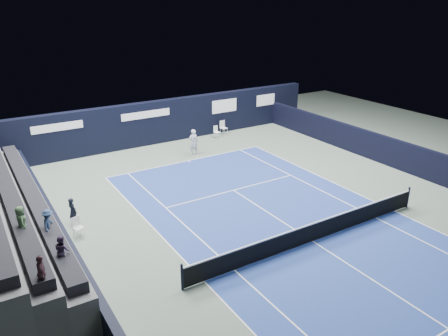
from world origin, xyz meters
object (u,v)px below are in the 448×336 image
object	(u,v)px
folding_chair_back_b	(223,126)
line_judge_chair	(77,226)
tennis_net	(314,231)
tennis_player	(193,142)
folding_chair_back_a	(216,130)

from	to	relation	value
folding_chair_back_b	line_judge_chair	distance (m)	16.91
tennis_net	tennis_player	size ratio (longest dim) A/B	7.34
line_judge_chair	tennis_player	bearing A→B (deg)	20.25
tennis_net	folding_chair_back_b	bearing A→B (deg)	71.99
tennis_player	folding_chair_back_a	bearing A→B (deg)	37.20
folding_chair_back_a	line_judge_chair	bearing A→B (deg)	-153.57
line_judge_chair	tennis_player	size ratio (longest dim) A/B	0.52
folding_chair_back_a	tennis_net	world-z (taller)	tennis_net
folding_chair_back_a	folding_chair_back_b	xyz separation A→B (m)	(0.92, 0.47, -0.01)
folding_chair_back_a	tennis_net	size ratio (longest dim) A/B	0.07
folding_chair_back_a	tennis_player	bearing A→B (deg)	-152.45
tennis_net	tennis_player	distance (m)	12.85
folding_chair_back_b	line_judge_chair	xyz separation A→B (m)	(-13.76, -9.83, -0.08)
folding_chair_back_b	tennis_net	size ratio (longest dim) A/B	0.08
folding_chair_back_b	tennis_player	bearing A→B (deg)	-148.92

